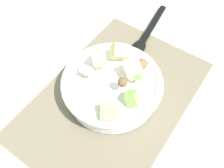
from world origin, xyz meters
TOP-DOWN VIEW (x-y plane):
  - ground_plane at (0.00, 0.00)m, footprint 2.40×2.40m
  - placemat at (0.00, 0.00)m, footprint 0.49×0.33m
  - salad_bowl at (-0.01, -0.01)m, footprint 0.24×0.24m
  - serving_spoon at (-0.22, -0.04)m, footprint 0.23×0.06m

SIDE VIEW (x-z plane):
  - ground_plane at x=0.00m, z-range 0.00..0.00m
  - placemat at x=0.00m, z-range 0.00..0.01m
  - serving_spoon at x=-0.22m, z-range 0.00..0.02m
  - salad_bowl at x=-0.01m, z-range -0.01..0.09m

